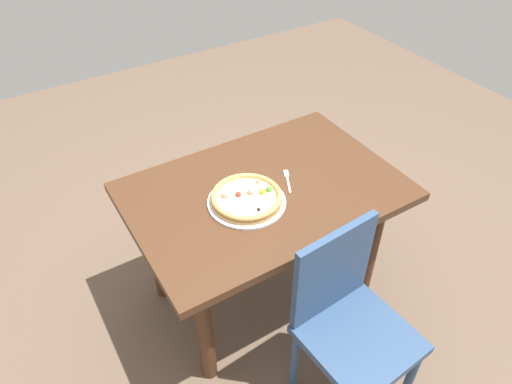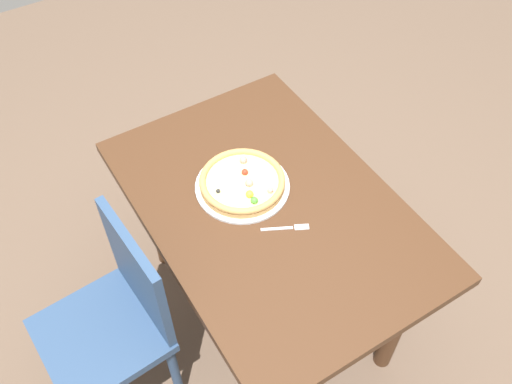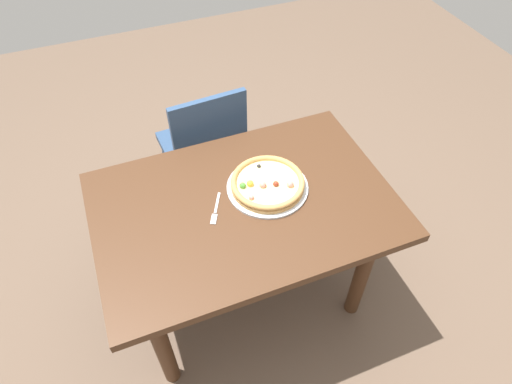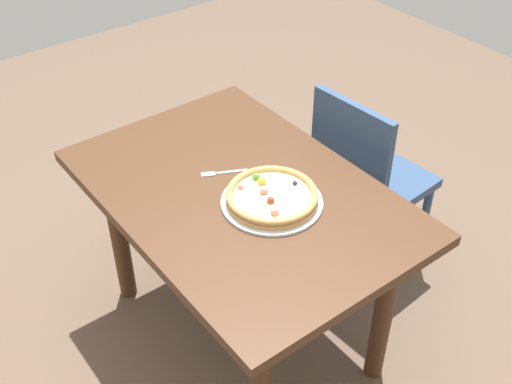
% 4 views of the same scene
% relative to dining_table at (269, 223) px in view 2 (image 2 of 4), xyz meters
% --- Properties ---
extents(ground_plane, '(6.00, 6.00, 0.00)m').
position_rel_dining_table_xyz_m(ground_plane, '(0.00, 0.00, -0.62)').
color(ground_plane, brown).
extents(dining_table, '(1.22, 0.83, 0.73)m').
position_rel_dining_table_xyz_m(dining_table, '(0.00, 0.00, 0.00)').
color(dining_table, '#472B19').
rests_on(dining_table, ground).
extents(chair_near, '(0.43, 0.43, 0.89)m').
position_rel_dining_table_xyz_m(chair_near, '(-0.00, -0.63, -0.12)').
color(chair_near, navy).
rests_on(chair_near, ground).
extents(plate, '(0.34, 0.34, 0.01)m').
position_rel_dining_table_xyz_m(plate, '(-0.12, -0.04, 0.12)').
color(plate, silver).
rests_on(plate, dining_table).
extents(pizza, '(0.31, 0.31, 0.05)m').
position_rel_dining_table_xyz_m(pizza, '(-0.12, -0.04, 0.14)').
color(pizza, tan).
rests_on(pizza, plate).
extents(fork, '(0.09, 0.15, 0.00)m').
position_rel_dining_table_xyz_m(fork, '(0.12, -0.00, 0.11)').
color(fork, silver).
rests_on(fork, dining_table).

